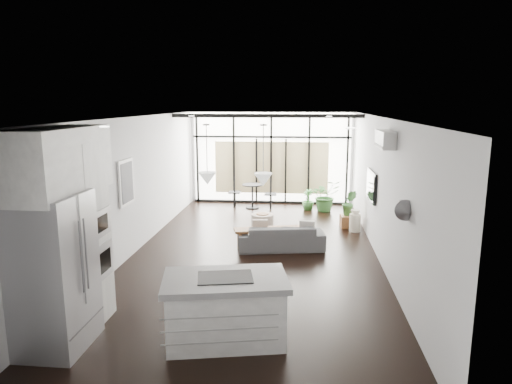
% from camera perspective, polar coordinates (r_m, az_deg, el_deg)
% --- Properties ---
extents(floor, '(5.00, 10.00, 0.00)m').
position_cam_1_polar(floor, '(9.53, -0.18, -7.75)').
color(floor, black).
rests_on(floor, ground).
extents(ceiling, '(5.00, 10.00, 0.00)m').
position_cam_1_polar(ceiling, '(9.01, -0.19, 9.34)').
color(ceiling, silver).
rests_on(ceiling, ground).
extents(wall_left, '(0.02, 10.00, 2.80)m').
position_cam_1_polar(wall_left, '(9.75, -14.97, 0.81)').
color(wall_left, silver).
rests_on(wall_left, ground).
extents(wall_right, '(0.02, 10.00, 2.80)m').
position_cam_1_polar(wall_right, '(9.25, 15.40, 0.25)').
color(wall_right, silver).
rests_on(wall_right, ground).
extents(wall_back, '(5.00, 0.02, 2.80)m').
position_cam_1_polar(wall_back, '(14.09, 1.93, 4.29)').
color(wall_back, silver).
rests_on(wall_back, ground).
extents(wall_front, '(5.00, 0.02, 2.80)m').
position_cam_1_polar(wall_front, '(4.41, -7.10, -11.46)').
color(wall_front, silver).
rests_on(wall_front, ground).
extents(glazing, '(5.00, 0.20, 2.80)m').
position_cam_1_polar(glazing, '(13.98, 1.90, 4.23)').
color(glazing, black).
rests_on(glazing, ground).
extents(skylight, '(4.70, 1.90, 0.06)m').
position_cam_1_polar(skylight, '(13.00, 1.67, 9.77)').
color(skylight, silver).
rests_on(skylight, ceiling).
extents(neighbour_building, '(3.50, 0.02, 1.60)m').
position_cam_1_polar(neighbour_building, '(14.08, 1.91, 3.05)').
color(neighbour_building, beige).
rests_on(neighbour_building, ground).
extents(island, '(1.76, 1.25, 0.87)m').
position_cam_1_polar(island, '(6.15, -3.81, -14.41)').
color(island, white).
rests_on(island, floor).
extents(cooktop, '(0.78, 0.60, 0.01)m').
position_cam_1_polar(cooktop, '(5.97, -3.87, -10.57)').
color(cooktop, black).
rests_on(cooktop, island).
extents(fridge, '(0.77, 0.96, 1.99)m').
position_cam_1_polar(fridge, '(6.32, -23.96, -9.19)').
color(fridge, gray).
rests_on(fridge, floor).
extents(appliance_column, '(0.66, 0.70, 2.57)m').
position_cam_1_polar(appliance_column, '(6.82, -21.37, -4.96)').
color(appliance_column, white).
rests_on(appliance_column, floor).
extents(upper_cabinets, '(0.62, 1.75, 0.86)m').
position_cam_1_polar(upper_cabinets, '(6.30, -23.34, 3.52)').
color(upper_cabinets, white).
rests_on(upper_cabinets, wall_left).
extents(pendant_left, '(0.26, 0.26, 0.18)m').
position_cam_1_polar(pendant_left, '(6.54, -6.11, 1.70)').
color(pendant_left, silver).
rests_on(pendant_left, ceiling).
extents(pendant_right, '(0.26, 0.26, 0.18)m').
position_cam_1_polar(pendant_right, '(6.42, 0.90, 1.59)').
color(pendant_right, silver).
rests_on(pendant_right, ceiling).
extents(sofa, '(1.89, 0.83, 0.71)m').
position_cam_1_polar(sofa, '(9.76, 3.13, -5.11)').
color(sofa, '#464648').
rests_on(sofa, floor).
extents(console_bench, '(1.48, 0.72, 0.46)m').
position_cam_1_polar(console_bench, '(9.77, 1.51, -5.84)').
color(console_bench, brown).
rests_on(console_bench, floor).
extents(pouf, '(0.62, 0.62, 0.43)m').
position_cam_1_polar(pouf, '(11.07, 0.81, -3.88)').
color(pouf, beige).
rests_on(pouf, floor).
extents(crate, '(0.43, 0.43, 0.30)m').
position_cam_1_polar(crate, '(11.69, 11.49, -3.61)').
color(crate, brown).
rests_on(crate, floor).
extents(plant_tall, '(1.12, 1.16, 0.71)m').
position_cam_1_polar(plant_tall, '(13.25, 8.66, -0.86)').
color(plant_tall, '#346A2E').
rests_on(plant_tall, floor).
extents(plant_med, '(0.61, 0.70, 0.34)m').
position_cam_1_polar(plant_med, '(13.36, 6.52, -1.50)').
color(plant_med, '#346A2E').
rests_on(plant_med, floor).
extents(plant_crate, '(0.41, 0.68, 0.29)m').
position_cam_1_polar(plant_crate, '(11.62, 11.55, -2.20)').
color(plant_crate, '#346A2E').
rests_on(plant_crate, crate).
extents(milk_can, '(0.28, 0.28, 0.54)m').
position_cam_1_polar(milk_can, '(11.33, 12.27, -3.50)').
color(milk_can, beige).
rests_on(milk_can, floor).
extents(bistro_set, '(1.39, 0.72, 0.64)m').
position_cam_1_polar(bistro_set, '(13.47, -0.45, -0.69)').
color(bistro_set, black).
rests_on(bistro_set, floor).
extents(tv, '(0.05, 1.10, 0.65)m').
position_cam_1_polar(tv, '(10.23, 14.24, 0.76)').
color(tv, black).
rests_on(tv, wall_right).
extents(ac_unit, '(0.22, 0.90, 0.30)m').
position_cam_1_polar(ac_unit, '(8.31, 15.85, 6.34)').
color(ac_unit, silver).
rests_on(ac_unit, wall_right).
extents(framed_art, '(0.04, 0.70, 0.90)m').
position_cam_1_polar(framed_art, '(9.25, -15.93, 1.17)').
color(framed_art, black).
rests_on(framed_art, wall_left).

